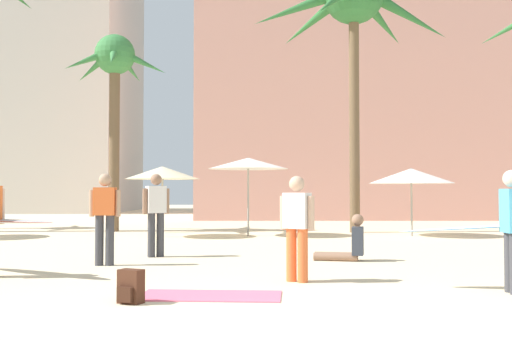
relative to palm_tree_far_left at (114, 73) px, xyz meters
The scene contains 13 objects.
hotel_pink 20.01m from the palm_tree_far_left, 41.34° to the left, with size 25.36×10.38×19.67m, color #DB9989.
palm_tree_far_left is the anchor object (origin of this frame).
palm_tree_right 8.71m from the palm_tree_far_left, ahead, with size 6.92×6.08×9.36m.
cafe_umbrella_1 10.83m from the palm_tree_far_left, 12.61° to the right, with size 2.67×2.67×2.13m.
cafe_umbrella_2 4.95m from the palm_tree_far_left, 50.78° to the right, with size 2.30×2.30×2.18m.
cafe_umbrella_3 6.20m from the palm_tree_far_left, 24.17° to the right, with size 2.54×2.54×2.47m.
beach_towel 15.04m from the palm_tree_far_left, 71.58° to the right, with size 1.88×0.88×0.01m, color #EF6684.
backpack 15.19m from the palm_tree_far_left, 75.91° to the right, with size 0.35×0.33×0.42m.
person_mid_right 12.57m from the palm_tree_far_left, 52.84° to the right, with size 1.05×0.58×0.94m.
person_near_right 16.18m from the palm_tree_far_left, 56.53° to the right, with size 2.96×0.91×1.69m.
person_far_right 14.04m from the palm_tree_far_left, 64.71° to the right, with size 0.55×0.42×1.63m.
person_far_left 9.99m from the palm_tree_far_left, 71.01° to the right, with size 0.57×0.39×1.77m.
person_mid_left 11.13m from the palm_tree_far_left, 77.66° to the right, with size 0.60×0.25×1.73m.
Camera 1 is at (-0.18, -5.31, 1.38)m, focal length 42.58 mm.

